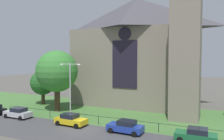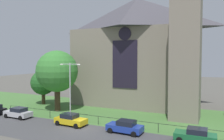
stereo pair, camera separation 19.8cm
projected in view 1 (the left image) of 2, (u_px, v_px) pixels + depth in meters
name	position (u px, v px, depth m)	size (l,w,h in m)	color
ground	(115.00, 112.00, 37.79)	(160.00, 160.00, 0.00)	#56544C
road_asphalt	(73.00, 134.00, 26.89)	(120.00, 8.00, 0.01)	#424244
grass_verge	(110.00, 115.00, 35.98)	(120.00, 20.00, 0.01)	#477538
church_building	(139.00, 50.00, 43.19)	(23.20, 16.20, 26.00)	gray
iron_railing	(98.00, 117.00, 30.56)	(32.07, 0.07, 1.13)	black
tree_left_near	(57.00, 71.00, 38.25)	(6.87, 6.87, 10.03)	#423021
tree_left_far	(43.00, 83.00, 43.77)	(4.64, 4.64, 6.45)	#423021
streetlamp_near	(70.00, 84.00, 32.04)	(3.37, 0.26, 8.12)	#B2B2B7
parked_car_silver	(18.00, 113.00, 33.99)	(4.24, 2.10, 1.51)	#B7B7BC
parked_car_yellow	(71.00, 120.00, 30.23)	(4.28, 2.19, 1.51)	gold
parked_car_blue	(126.00, 127.00, 27.16)	(4.26, 2.15, 1.51)	#1E3899
parked_car_green	(196.00, 135.00, 24.18)	(4.24, 2.10, 1.51)	#196033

